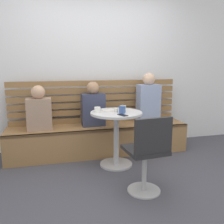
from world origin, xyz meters
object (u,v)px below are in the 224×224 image
(phone_on_table, at_px, (123,115))
(cup_mug_blue, at_px, (122,110))
(white_chair, at_px, (148,152))
(person_adult, at_px, (148,100))
(cup_espresso_small, at_px, (116,110))
(booth_bench, at_px, (99,139))
(person_child_middle, at_px, (39,111))
(cup_ceramic_white, at_px, (97,110))
(person_child_left, at_px, (93,106))
(cafe_table, at_px, (116,128))
(plate_small, at_px, (108,110))
(cup_glass_short, at_px, (123,108))

(phone_on_table, bearing_deg, cup_mug_blue, 58.55)
(white_chair, xyz_separation_m, cup_mug_blue, (-0.07, 0.71, 0.32))
(person_adult, distance_m, cup_espresso_small, 0.89)
(booth_bench, height_order, phone_on_table, phone_on_table)
(cup_espresso_small, xyz_separation_m, phone_on_table, (0.03, -0.20, -0.02))
(person_child_middle, height_order, cup_espresso_small, person_child_middle)
(cup_espresso_small, height_order, cup_ceramic_white, cup_ceramic_white)
(white_chair, relative_size, cup_mug_blue, 8.95)
(person_child_middle, relative_size, cup_mug_blue, 6.64)
(person_child_left, bearing_deg, cup_ceramic_white, -93.57)
(person_child_middle, height_order, cup_ceramic_white, person_child_middle)
(cafe_table, bearing_deg, cup_espresso_small, -116.60)
(cafe_table, bearing_deg, plate_small, 127.59)
(white_chair, height_order, person_child_middle, person_child_middle)
(person_child_left, relative_size, cup_glass_short, 8.30)
(person_child_left, distance_m, cup_mug_blue, 0.70)
(person_adult, xyz_separation_m, cup_mug_blue, (-0.62, -0.64, -0.01))
(white_chair, bearing_deg, cup_mug_blue, 95.34)
(plate_small, bearing_deg, phone_on_table, -72.66)
(white_chair, height_order, person_child_left, person_child_left)
(booth_bench, relative_size, phone_on_table, 19.29)
(person_child_left, height_order, cup_mug_blue, person_child_left)
(cup_espresso_small, relative_size, cup_glass_short, 0.70)
(white_chair, distance_m, cup_mug_blue, 0.78)
(cup_espresso_small, bearing_deg, plate_small, 117.55)
(person_child_middle, height_order, cup_glass_short, person_child_middle)
(cup_mug_blue, height_order, phone_on_table, cup_mug_blue)
(cup_glass_short, distance_m, phone_on_table, 0.25)
(cup_glass_short, relative_size, plate_small, 0.47)
(cup_espresso_small, bearing_deg, phone_on_table, -80.56)
(person_child_middle, height_order, phone_on_table, person_child_middle)
(phone_on_table, bearing_deg, plate_small, 89.15)
(cafe_table, xyz_separation_m, person_child_middle, (-0.99, 0.47, 0.20))
(cup_espresso_small, xyz_separation_m, cup_ceramic_white, (-0.23, 0.06, 0.01))
(booth_bench, distance_m, cup_espresso_small, 0.77)
(white_chair, bearing_deg, cafe_table, 97.99)
(cup_ceramic_white, distance_m, phone_on_table, 0.38)
(cup_ceramic_white, bearing_deg, cup_espresso_small, -15.69)
(cafe_table, distance_m, person_child_left, 0.62)
(cup_glass_short, bearing_deg, phone_on_table, -107.32)
(person_child_middle, relative_size, cup_glass_short, 7.89)
(person_child_left, bearing_deg, booth_bench, -26.78)
(person_adult, relative_size, person_child_left, 1.18)
(cafe_table, distance_m, plate_small, 0.27)
(cafe_table, relative_size, cup_espresso_small, 13.21)
(person_adult, relative_size, person_child_middle, 1.24)
(cup_espresso_small, distance_m, cup_glass_short, 0.12)
(phone_on_table, bearing_deg, cafe_table, 76.75)
(cup_mug_blue, bearing_deg, white_chair, -84.66)
(white_chair, distance_m, cup_espresso_small, 0.85)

